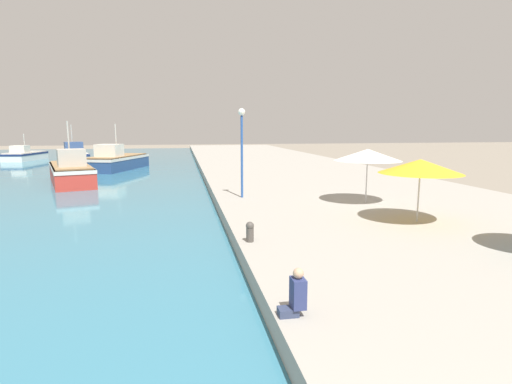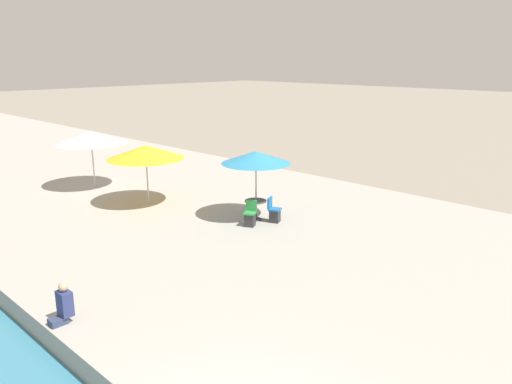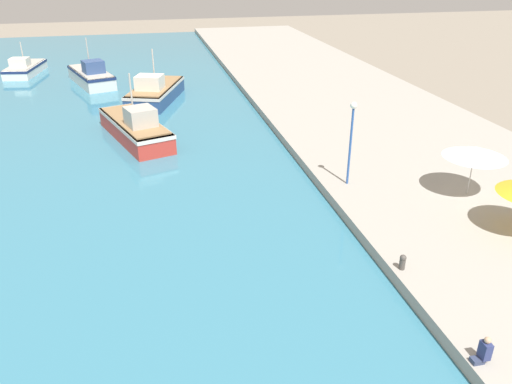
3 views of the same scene
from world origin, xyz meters
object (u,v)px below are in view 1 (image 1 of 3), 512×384
Objects in this scene: fishing_boat_far at (73,156)px; cafe_umbrella_white at (420,166)px; person_at_quay at (296,295)px; fishing_boat_near at (71,171)px; lamppost at (242,138)px; fishing_boat_distant at (25,155)px; cafe_umbrella_striped at (368,155)px; mooring_bollard at (250,231)px; fishing_boat_mid at (116,161)px.

fishing_boat_far reaches higher than cafe_umbrella_white.
cafe_umbrella_white reaches higher than person_at_quay.
fishing_boat_near is 18.06m from fishing_boat_far.
fishing_boat_far is 1.85× the size of lamppost.
fishing_boat_distant reaches higher than cafe_umbrella_striped.
cafe_umbrella_striped is 12.78m from person_at_quay.
person_at_quay is 1.46× the size of mooring_bollard.
fishing_boat_near reaches higher than cafe_umbrella_striped.
fishing_boat_mid is 28.17m from cafe_umbrella_striped.
cafe_umbrella_striped is at bearing -75.19° from fishing_boat_far.
fishing_boat_mid is at bearing 114.03° from lamppost.
fishing_boat_mid is 9.73m from fishing_boat_far.
cafe_umbrella_striped is (16.89, -13.82, 1.94)m from fishing_boat_near.
fishing_boat_mid is at bearing 122.59° from cafe_umbrella_striped.
cafe_umbrella_white is (17.05, -17.92, 1.77)m from fishing_boat_near.
fishing_boat_distant is 53.08m from person_at_quay.
fishing_boat_near is at bearing -80.97° from fishing_boat_mid.
person_at_quay is at bearing -89.71° from mooring_bollard.
cafe_umbrella_striped is 4.88× the size of mooring_bollard.
cafe_umbrella_white is at bearing -78.17° from fishing_boat_far.
cafe_umbrella_striped is (-0.15, 4.10, 0.16)m from cafe_umbrella_white.
fishing_boat_distant is 41.95m from lamppost.
fishing_boat_near reaches higher than fishing_boat_mid.
cafe_umbrella_white is 3.26× the size of person_at_quay.
fishing_boat_mid is 9.28× the size of person_at_quay.
mooring_bollard is at bearing 90.29° from person_at_quay.
fishing_boat_distant is 2.26× the size of cafe_umbrella_white.
fishing_boat_far is 39.72m from mooring_bollard.
fishing_boat_far is 9.65m from fishing_boat_distant.
fishing_boat_mid is 35.46m from person_at_quay.
cafe_umbrella_white is at bearing -64.87° from fishing_boat_near.
mooring_bollard is (-6.82, -1.53, -1.80)m from cafe_umbrella_white.
fishing_boat_near is 2.00× the size of lamppost.
mooring_bollard is (-6.66, -5.62, -1.96)m from cafe_umbrella_striped.
fishing_boat_near is 24.79m from cafe_umbrella_white.
lamppost reaches higher than fishing_boat_near.
fishing_boat_near is at bearing -55.64° from fishing_boat_distant.
fishing_boat_far is 8.86× the size of person_at_quay.
fishing_boat_near is 1.03× the size of fishing_boat_mid.
lamppost reaches higher than cafe_umbrella_striped.
fishing_boat_near reaches higher than mooring_bollard.
fishing_boat_far is 44.54m from person_at_quay.
fishing_boat_distant is at bearing 124.37° from cafe_umbrella_white.
cafe_umbrella_striped is at bearing -38.27° from fishing_boat_mid.
lamppost reaches higher than person_at_quay.
fishing_boat_mid is 19.27m from fishing_boat_distant.
lamppost reaches higher than cafe_umbrella_white.
fishing_boat_near is at bearing 133.57° from cafe_umbrella_white.
fishing_boat_mid is (1.76, 9.85, -0.02)m from fishing_boat_near.
fishing_boat_mid reaches higher than person_at_quay.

